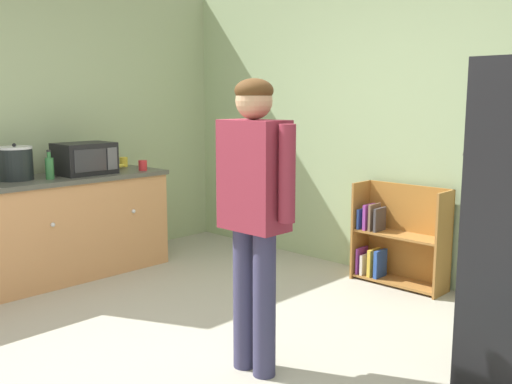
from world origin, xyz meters
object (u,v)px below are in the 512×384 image
(microwave, at_px, (85,158))
(green_glass_bottle, at_px, (50,167))
(yellow_cup, at_px, (124,162))
(kitchen_counter, at_px, (36,232))
(bookshelf, at_px, (397,241))
(standing_person, at_px, (254,200))
(red_cup, at_px, (143,165))
(crock_pot, at_px, (15,163))
(banana_bunch, at_px, (119,166))

(microwave, distance_m, green_glass_bottle, 0.39)
(yellow_cup, bearing_deg, microwave, -67.68)
(microwave, distance_m, yellow_cup, 0.61)
(kitchen_counter, distance_m, bookshelf, 3.08)
(bookshelf, relative_size, yellow_cup, 8.95)
(standing_person, xyz_separation_m, red_cup, (-2.30, 0.88, -0.06))
(green_glass_bottle, bearing_deg, red_cup, 85.64)
(bookshelf, distance_m, green_glass_bottle, 3.00)
(crock_pot, bearing_deg, bookshelf, 44.46)
(microwave, distance_m, red_cup, 0.54)
(banana_bunch, xyz_separation_m, red_cup, (0.26, 0.09, 0.02))
(bookshelf, distance_m, microwave, 2.83)
(green_glass_bottle, bearing_deg, yellow_cup, 108.63)
(green_glass_bottle, bearing_deg, kitchen_counter, -134.15)
(standing_person, xyz_separation_m, yellow_cup, (-2.68, 0.93, -0.06))
(kitchen_counter, height_order, yellow_cup, yellow_cup)
(kitchen_counter, bearing_deg, banana_bunch, 95.85)
(crock_pot, height_order, banana_bunch, crock_pot)
(standing_person, xyz_separation_m, crock_pot, (-2.52, -0.22, 0.03))
(standing_person, distance_m, crock_pot, 2.53)
(kitchen_counter, distance_m, crock_pot, 0.60)
(kitchen_counter, relative_size, red_cup, 24.97)
(yellow_cup, bearing_deg, kitchen_counter, -78.51)
(standing_person, xyz_separation_m, green_glass_bottle, (-2.37, -0.01, -0.01))
(red_cup, height_order, yellow_cup, same)
(standing_person, height_order, yellow_cup, standing_person)
(standing_person, relative_size, red_cup, 17.66)
(standing_person, height_order, crock_pot, standing_person)
(crock_pot, xyz_separation_m, banana_bunch, (-0.04, 1.02, -0.11))
(bookshelf, distance_m, red_cup, 2.41)
(crock_pot, bearing_deg, standing_person, 5.02)
(kitchen_counter, xyz_separation_m, crock_pot, (-0.06, -0.11, 0.59))
(bookshelf, bearing_deg, standing_person, -83.07)
(crock_pot, bearing_deg, kitchen_counter, 63.55)
(bookshelf, relative_size, banana_bunch, 5.45)
(green_glass_bottle, bearing_deg, banana_bunch, 103.74)
(standing_person, bearing_deg, yellow_cup, 160.93)
(green_glass_bottle, bearing_deg, microwave, 102.91)
(crock_pot, height_order, yellow_cup, crock_pot)
(crock_pot, distance_m, green_glass_bottle, 0.27)
(bookshelf, height_order, microwave, microwave)
(crock_pot, xyz_separation_m, red_cup, (0.23, 1.11, -0.09))
(bookshelf, bearing_deg, yellow_cup, -155.92)
(banana_bunch, height_order, yellow_cup, yellow_cup)
(bookshelf, height_order, yellow_cup, yellow_cup)
(kitchen_counter, xyz_separation_m, bookshelf, (2.22, 2.13, -0.08))
(banana_bunch, relative_size, green_glass_bottle, 0.63)
(kitchen_counter, height_order, crock_pot, crock_pot)
(kitchen_counter, bearing_deg, crock_pot, -116.45)
(kitchen_counter, xyz_separation_m, green_glass_bottle, (0.10, 0.11, 0.55))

